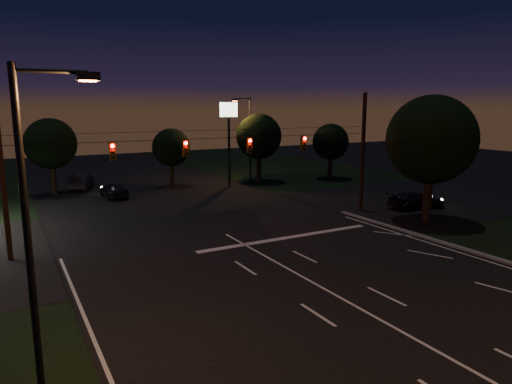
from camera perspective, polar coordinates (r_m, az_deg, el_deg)
ground at (r=18.12m, az=16.41°, el=-15.70°), size 140.00×140.00×0.00m
cross_street_right at (r=42.64m, az=20.02°, el=-0.80°), size 20.00×16.00×0.02m
stop_bar at (r=28.25m, az=3.97°, el=-5.70°), size 12.00×0.50×0.01m
utility_pole_right at (r=36.31m, az=12.90°, el=-2.31°), size 0.30×0.30×9.00m
utility_pole_left at (r=27.34m, az=-28.32°, el=-7.53°), size 0.28×0.28×8.00m
signal_span at (r=28.82m, az=-4.72°, el=5.74°), size 24.00×0.40×1.56m
pole_sign_right at (r=45.77m, az=-3.42°, el=8.42°), size 1.80×0.30×8.40m
street_light_left at (r=13.46m, az=-25.81°, el=-1.81°), size 2.20×0.35×9.00m
street_light_right_far at (r=49.06m, az=-1.00°, el=7.40°), size 2.20×0.35×9.00m
tree_right_near at (r=33.27m, az=20.87°, el=6.02°), size 6.00×6.00×8.76m
tree_far_b at (r=45.60m, az=-24.28°, el=5.46°), size 4.60×4.60×6.98m
tree_far_c at (r=46.90m, az=-10.57°, el=5.45°), size 3.80×3.80×5.86m
tree_far_d at (r=48.70m, az=0.31°, el=6.89°), size 4.80×4.80×7.30m
tree_far_e at (r=51.54m, az=9.24°, el=6.16°), size 4.00×4.00×6.18m
car_oncoming_a at (r=42.35m, az=-17.32°, el=0.28°), size 1.94×4.30×1.43m
car_oncoming_b at (r=47.87m, az=-21.01°, el=1.25°), size 3.07×4.94×1.54m
car_cross at (r=38.19m, az=19.40°, el=-0.97°), size 4.95×2.60×1.37m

